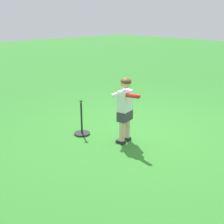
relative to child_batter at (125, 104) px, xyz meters
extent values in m
plane|color=#2D7528|center=(0.55, 0.10, -0.65)|extent=(40.00, 40.00, 0.00)
cube|color=#232328|center=(-0.08, 0.01, -0.63)|extent=(0.12, 0.17, 0.05)
cylinder|color=#DBB28E|center=(-0.08, -0.01, -0.44)|extent=(0.09, 0.09, 0.34)
cube|color=#232328|center=(0.08, 0.04, -0.63)|extent=(0.12, 0.17, 0.05)
cylinder|color=#DBB28E|center=(0.09, 0.02, -0.44)|extent=(0.09, 0.09, 0.34)
cube|color=#383842|center=(0.01, 0.00, -0.19)|extent=(0.30, 0.20, 0.16)
cube|color=white|center=(0.01, 0.00, 0.06)|extent=(0.28, 0.20, 0.34)
sphere|color=#DBB28E|center=(0.01, 0.00, 0.34)|extent=(0.17, 0.17, 0.17)
ellipsoid|color=#563819|center=(0.01, -0.01, 0.37)|extent=(0.21, 0.21, 0.11)
sphere|color=red|center=(-0.02, 0.14, 0.15)|extent=(0.04, 0.04, 0.04)
cylinder|color=black|center=(-0.04, 0.05, 0.16)|extent=(0.05, 0.14, 0.05)
cylinder|color=red|center=(-0.07, -0.18, 0.20)|extent=(0.12, 0.35, 0.11)
sphere|color=red|center=(-0.09, -0.35, 0.22)|extent=(0.07, 0.07, 0.07)
cylinder|color=white|center=(-0.05, 0.10, 0.16)|extent=(0.22, 0.29, 0.14)
cylinder|color=white|center=(0.02, 0.11, 0.16)|extent=(0.29, 0.22, 0.14)
cylinder|color=black|center=(-0.31, 0.75, -0.64)|extent=(0.28, 0.28, 0.03)
cylinder|color=black|center=(-0.31, 0.75, -0.35)|extent=(0.03, 0.03, 0.55)
cone|color=black|center=(-0.31, 0.75, -0.05)|extent=(0.07, 0.07, 0.04)
camera|label=1|loc=(-3.26, -3.06, 1.35)|focal=46.85mm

